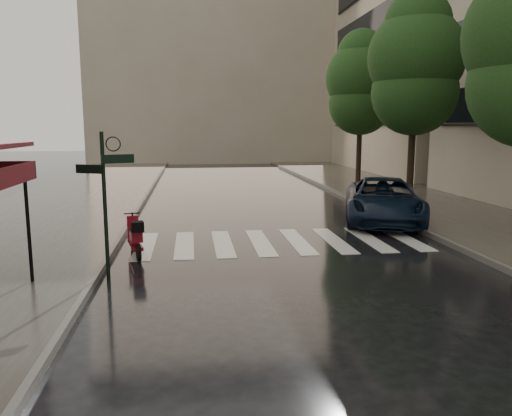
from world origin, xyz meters
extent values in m
plane|color=black|center=(0.00, 0.00, 0.00)|extent=(120.00, 120.00, 0.00)
cube|color=#38332D|center=(-4.50, 12.00, 0.06)|extent=(6.00, 60.00, 0.12)
cube|color=#38332D|center=(10.25, 12.00, 0.06)|extent=(5.50, 60.00, 0.12)
cube|color=#595651|center=(-1.45, 12.00, 0.07)|extent=(0.12, 60.00, 0.16)
cube|color=#595651|center=(7.45, 12.00, 0.07)|extent=(0.12, 60.00, 0.16)
cube|color=silver|center=(-0.70, 6.00, 0.01)|extent=(0.50, 3.20, 0.01)
cube|color=silver|center=(0.35, 6.00, 0.01)|extent=(0.50, 3.20, 0.01)
cube|color=silver|center=(1.40, 6.00, 0.01)|extent=(0.50, 3.20, 0.01)
cube|color=silver|center=(2.45, 6.00, 0.01)|extent=(0.50, 3.20, 0.01)
cube|color=silver|center=(3.50, 6.00, 0.01)|extent=(0.50, 3.20, 0.01)
cube|color=silver|center=(4.55, 6.00, 0.01)|extent=(0.50, 3.20, 0.01)
cube|color=silver|center=(5.60, 6.00, 0.01)|extent=(0.50, 3.20, 0.01)
cube|color=silver|center=(6.65, 6.00, 0.01)|extent=(0.50, 3.20, 0.01)
cylinder|color=black|center=(-2.65, 2.75, 1.29)|extent=(0.07, 0.07, 2.35)
cylinder|color=black|center=(-1.20, 3.00, 1.55)|extent=(0.08, 0.08, 3.10)
cube|color=black|center=(-0.90, 3.00, 2.55)|extent=(0.62, 0.26, 0.18)
cube|color=black|center=(-1.48, 3.00, 2.35)|extent=(0.56, 0.29, 0.18)
cube|color=gray|center=(16.50, 26.00, 9.25)|extent=(8.00, 16.00, 18.50)
cube|color=gray|center=(3.00, 38.00, 10.00)|extent=(22.00, 6.00, 20.00)
cylinder|color=black|center=(9.50, 12.00, 2.36)|extent=(0.28, 0.28, 4.48)
sphere|color=#1A3714|center=(9.50, 12.00, 4.52)|extent=(3.40, 3.40, 3.40)
sphere|color=#1A3714|center=(9.50, 12.00, 5.88)|extent=(3.80, 3.80, 3.80)
sphere|color=#1A3714|center=(9.50, 12.00, 7.16)|extent=(2.60, 2.60, 2.60)
cylinder|color=black|center=(9.70, 19.00, 2.30)|extent=(0.28, 0.28, 4.37)
sphere|color=#1A3714|center=(9.70, 19.00, 4.41)|extent=(3.40, 3.40, 3.40)
sphere|color=#1A3714|center=(9.70, 19.00, 5.74)|extent=(3.80, 3.80, 3.80)
sphere|color=#1A3714|center=(9.70, 19.00, 6.98)|extent=(2.60, 2.60, 2.60)
cylinder|color=black|center=(-0.72, 4.44, 0.21)|extent=(0.18, 0.43, 0.43)
cylinder|color=black|center=(-0.97, 5.52, 0.21)|extent=(0.18, 0.43, 0.43)
cube|color=maroon|center=(-0.85, 5.00, 0.28)|extent=(0.50, 1.18, 0.09)
cube|color=maroon|center=(-0.80, 4.78, 0.55)|extent=(0.37, 0.53, 0.25)
cube|color=maroon|center=(-0.94, 5.39, 0.62)|extent=(0.30, 0.17, 0.66)
cylinder|color=black|center=(-0.96, 5.47, 0.99)|extent=(0.40, 0.12, 0.03)
cube|color=black|center=(-0.72, 4.46, 0.84)|extent=(0.34, 0.32, 0.25)
imported|color=black|center=(7.00, 8.54, 0.73)|extent=(3.88, 5.76, 1.47)
camera|label=1|loc=(0.57, -7.43, 3.21)|focal=35.00mm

